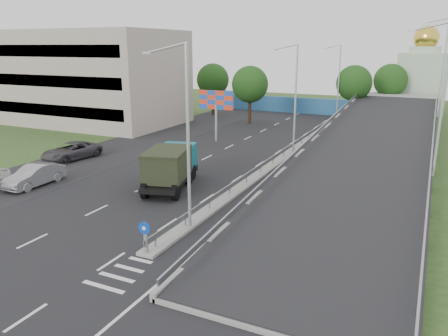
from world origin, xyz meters
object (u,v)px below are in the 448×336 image
Objects in this scene: sign_bollard at (145,237)px; billboard at (216,103)px; lamp_post_mid at (294,93)px; parked_car_c at (71,151)px; parked_car_b at (35,175)px; dump_truck at (171,165)px; lamp_post_near at (185,128)px; lamp_post_far at (337,79)px; church at (422,78)px.

billboard is at bearing 109.21° from sign_bollard.
billboard is at bearing 167.62° from lamp_post_mid.
parked_car_c is at bearing -148.39° from lamp_post_mid.
lamp_post_mid is 23.44m from parked_car_b.
billboard is 0.75× the size of dump_truck.
dump_truck is (-4.79, 9.96, 0.65)m from sign_bollard.
lamp_post_near is at bearing -8.37° from parked_car_b.
lamp_post_near is at bearing -18.77° from parked_car_c.
lamp_post_near reaches higher than billboard.
lamp_post_near is 23.87m from billboard.
parked_car_c is (-17.55, 9.20, -5.03)m from lamp_post_near.
dump_truck is at bearing -98.24° from lamp_post_far.
parked_car_b is 0.86× the size of parked_car_c.
church is at bearing 59.30° from billboard.
parked_car_b is at bearing -128.48° from lamp_post_mid.
lamp_post_far is 1.83× the size of billboard.
lamp_post_mid is 2.11× the size of parked_car_b.
sign_bollard is 0.17× the size of lamp_post_far.
lamp_post_near is 8.88m from dump_truck.
lamp_post_near reaches higher than parked_car_b.
lamp_post_far is at bearing 90.00° from lamp_post_mid.
sign_bollard is 0.17× the size of lamp_post_near.
billboard is at bearing 75.45° from parked_car_b.
church is at bearing 64.98° from parked_car_b.
parked_car_b is (-14.25, -37.93, -5.02)m from lamp_post_far.
billboard is at bearing -116.84° from lamp_post_far.
lamp_post_near is 1.00× the size of lamp_post_far.
sign_bollard is 24.30m from lamp_post_mid.
dump_truck is 10.23m from parked_car_b.
sign_bollard is 0.23× the size of dump_truck.
sign_bollard is at bearing -90.26° from lamp_post_mid.
church is at bearing 79.62° from lamp_post_near.
billboard is (-9.11, 22.00, -1.62)m from lamp_post_near.
lamp_post_far is 1.38× the size of dump_truck.
sign_bollard reaches higher than parked_car_c.
lamp_post_near is at bearing -67.51° from billboard.
billboard is 1.15× the size of parked_car_b.
billboard is at bearing 88.68° from dump_truck.
sign_bollard is at bearing -99.81° from church.
lamp_post_near reaches higher than dump_truck.
parked_car_c is (-17.44, 13.02, -0.26)m from sign_bollard.
lamp_post_mid is 35.41m from church.
lamp_post_near is at bearing 88.36° from sign_bollard.
lamp_post_far is 1.80× the size of parked_car_c.
church reaches higher than billboard.
lamp_post_mid is 1.83× the size of billboard.
parked_car_b is (-9.35, -4.07, -0.89)m from dump_truck.
billboard is at bearing 112.49° from lamp_post_near.
lamp_post_near and lamp_post_mid have the same top height.
lamp_post_mid is 20.00m from lamp_post_far.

